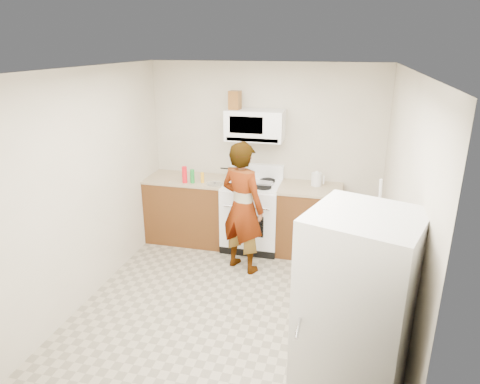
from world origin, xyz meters
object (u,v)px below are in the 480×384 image
(person, at_px, (242,208))
(fridge, at_px, (356,326))
(kettle, at_px, (316,179))
(saucepan, at_px, (239,173))
(gas_range, at_px, (252,214))
(microwave, at_px, (255,125))

(person, distance_m, fridge, 2.47)
(fridge, distance_m, kettle, 2.88)
(person, distance_m, kettle, 1.13)
(saucepan, bearing_deg, kettle, -2.64)
(kettle, bearing_deg, gas_range, 172.02)
(person, relative_size, saucepan, 6.62)
(fridge, xyz_separation_m, kettle, (-0.49, 2.84, 0.17))
(person, height_order, saucepan, person)
(microwave, distance_m, fridge, 3.27)
(microwave, height_order, kettle, microwave)
(gas_range, height_order, fridge, fridge)
(microwave, bearing_deg, gas_range, -90.00)
(kettle, xyz_separation_m, saucepan, (-1.06, 0.05, 0.00))
(gas_range, bearing_deg, saucepan, 144.71)
(gas_range, relative_size, microwave, 1.49)
(gas_range, distance_m, saucepan, 0.60)
(gas_range, height_order, microwave, microwave)
(gas_range, xyz_separation_m, person, (0.02, -0.64, 0.34))
(person, xyz_separation_m, fridge, (1.32, -2.09, 0.02))
(fridge, bearing_deg, saucepan, 137.05)
(gas_range, xyz_separation_m, fridge, (1.34, -2.73, 0.36))
(fridge, distance_m, saucepan, 3.28)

